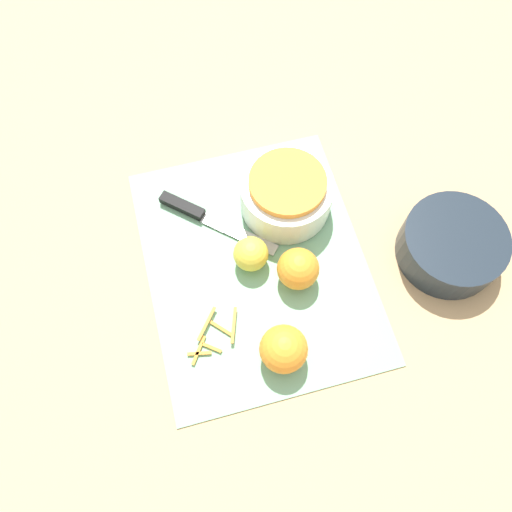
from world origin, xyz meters
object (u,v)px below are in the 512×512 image
Objects in this scene: bowl_speckled at (286,193)px; orange_right at (283,349)px; knife at (197,213)px; orange_left at (298,269)px; lemon at (251,254)px; bowl_dark at (451,245)px.

orange_right is at bearing -17.29° from bowl_speckled.
knife is 0.30m from orange_right.
orange_left reaches higher than lemon.
lemon is at bearing -101.98° from bowl_dark.
bowl_dark is 2.93× the size of lemon.
bowl_speckled is 0.17m from knife.
bowl_dark reaches higher than knife.
bowl_dark is at bearing 78.02° from lemon.
orange_right is 0.17m from lemon.
orange_left reaches higher than bowl_dark.
knife is (-0.19, -0.41, -0.02)m from bowl_dark.
lemon is (0.11, 0.07, 0.02)m from knife.
bowl_speckled is 0.87× the size of knife.
orange_right is (0.10, -0.33, 0.01)m from bowl_dark.
orange_left is at bearing -94.89° from bowl_dark.
knife is at bearing -139.19° from orange_left.
bowl_dark is at bearing 17.55° from knife.
bowl_speckled is 0.28m from orange_right.
orange_left reaches higher than knife.
bowl_dark is 0.35m from lemon.
orange_right is at bearing 2.22° from lemon.
knife is (-0.02, -0.16, -0.04)m from bowl_speckled.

